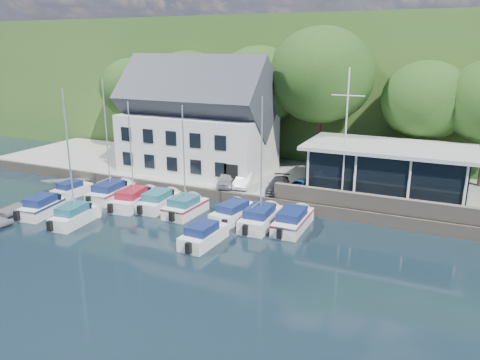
{
  "coord_description": "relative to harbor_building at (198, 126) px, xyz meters",
  "views": [
    {
      "loc": [
        15.53,
        -22.6,
        12.81
      ],
      "look_at": [
        0.96,
        9.0,
        2.81
      ],
      "focal_mm": 35.0,
      "sensor_mm": 36.0,
      "label": 1
    }
  ],
  "objects": [
    {
      "name": "ground",
      "position": [
        7.0,
        -16.5,
        -5.35
      ],
      "size": [
        180.0,
        180.0,
        0.0
      ],
      "primitive_type": "plane",
      "color": "black",
      "rests_on": "ground"
    },
    {
      "name": "quay",
      "position": [
        7.0,
        1.0,
        -4.85
      ],
      "size": [
        60.0,
        13.0,
        1.0
      ],
      "primitive_type": "cube",
      "color": "#9B9B96",
      "rests_on": "ground"
    },
    {
      "name": "quay_face",
      "position": [
        7.0,
        -5.5,
        -4.85
      ],
      "size": [
        60.0,
        0.3,
        1.0
      ],
      "primitive_type": "cube",
      "color": "#6A6155",
      "rests_on": "ground"
    },
    {
      "name": "hillside",
      "position": [
        7.0,
        45.5,
        2.65
      ],
      "size": [
        160.0,
        75.0,
        16.0
      ],
      "primitive_type": "cube",
      "color": "#325A21",
      "rests_on": "ground"
    },
    {
      "name": "field_patch",
      "position": [
        15.0,
        53.5,
        10.8
      ],
      "size": [
        50.0,
        30.0,
        0.3
      ],
      "primitive_type": "cube",
      "color": "#516231",
      "rests_on": "hillside"
    },
    {
      "name": "harbor_building",
      "position": [
        0.0,
        0.0,
        0.0
      ],
      "size": [
        14.4,
        8.2,
        8.7
      ],
      "primitive_type": null,
      "color": "silver",
      "rests_on": "quay"
    },
    {
      "name": "club_pavilion",
      "position": [
        18.0,
        -0.5,
        -2.3
      ],
      "size": [
        13.2,
        7.2,
        4.1
      ],
      "primitive_type": null,
      "color": "black",
      "rests_on": "quay"
    },
    {
      "name": "seawall",
      "position": [
        19.0,
        -5.1,
        -3.75
      ],
      "size": [
        18.0,
        0.5,
        1.2
      ],
      "primitive_type": "cube",
      "color": "#6A6155",
      "rests_on": "quay"
    },
    {
      "name": "gangway",
      "position": [
        -9.5,
        -7.5,
        -5.35
      ],
      "size": [
        1.2,
        6.0,
        1.4
      ],
      "primitive_type": null,
      "color": "silver",
      "rests_on": "ground"
    },
    {
      "name": "car_silver",
      "position": [
        4.99,
        -3.94,
        -3.76
      ],
      "size": [
        2.44,
        3.72,
        1.18
      ],
      "primitive_type": "imported",
      "rotation": [
        0.0,
        0.0,
        0.33
      ],
      "color": "#B8B8BD",
      "rests_on": "quay"
    },
    {
      "name": "car_white",
      "position": [
        6.54,
        -3.39,
        -3.74
      ],
      "size": [
        1.86,
        3.84,
        1.21
      ],
      "primitive_type": "imported",
      "rotation": [
        0.0,
        0.0,
        0.16
      ],
      "color": "white",
      "rests_on": "quay"
    },
    {
      "name": "car_dgrey",
      "position": [
        9.65,
        -3.53,
        -3.8
      ],
      "size": [
        2.12,
        4.01,
        1.11
      ],
      "primitive_type": "imported",
      "rotation": [
        0.0,
        0.0,
        0.15
      ],
      "color": "#29292D",
      "rests_on": "quay"
    },
    {
      "name": "car_blue",
      "position": [
        11.41,
        -3.28,
        -3.76
      ],
      "size": [
        2.31,
        3.7,
        1.18
      ],
      "primitive_type": "imported",
      "rotation": [
        0.0,
        0.0,
        -0.3
      ],
      "color": "#2B5283",
      "rests_on": "quay"
    },
    {
      "name": "flagpole",
      "position": [
        15.09,
        -3.68,
        0.8
      ],
      "size": [
        2.47,
        0.2,
        10.3
      ],
      "primitive_type": null,
      "color": "silver",
      "rests_on": "quay"
    },
    {
      "name": "tree_0",
      "position": [
        -11.93,
        5.84,
        0.92
      ],
      "size": [
        7.71,
        7.71,
        10.53
      ],
      "primitive_type": null,
      "color": "#18320F",
      "rests_on": "quay"
    },
    {
      "name": "tree_1",
      "position": [
        -4.68,
        6.19,
        1.35
      ],
      "size": [
        8.33,
        8.33,
        11.39
      ],
      "primitive_type": null,
      "color": "#18320F",
      "rests_on": "quay"
    },
    {
      "name": "tree_2",
      "position": [
        4.3,
        4.95,
        1.6
      ],
      "size": [
        8.7,
        8.7,
        11.9
      ],
      "primitive_type": null,
      "color": "#18320F",
      "rests_on": "quay"
    },
    {
      "name": "tree_3",
      "position": [
        10.66,
        4.91,
        2.49
      ],
      "size": [
        10.0,
        10.0,
        13.67
      ],
      "primitive_type": null,
      "color": "#18320F",
      "rests_on": "quay"
    },
    {
      "name": "tree_4",
      "position": [
        20.03,
        5.64,
        0.98
      ],
      "size": [
        7.79,
        7.79,
        10.65
      ],
      "primitive_type": null,
      "color": "#18320F",
      "rests_on": "quay"
    },
    {
      "name": "boat_r1_0",
      "position": [
        -7.53,
        -9.46,
        -1.25
      ],
      "size": [
        2.12,
        5.33,
        8.2
      ],
      "primitive_type": null,
      "rotation": [
        0.0,
        0.0,
        -0.09
      ],
      "color": "silver",
      "rests_on": "ground"
    },
    {
      "name": "boat_r1_1",
      "position": [
        -3.84,
        -8.67,
        -0.69
      ],
      "size": [
        2.75,
        6.91,
        9.32
      ],
      "primitive_type": null,
      "rotation": [
        0.0,
        0.0,
        0.08
      ],
      "color": "silver",
      "rests_on": "ground"
    },
    {
      "name": "boat_r1_2",
      "position": [
        -0.83,
        -9.41,
        -0.64
      ],
      "size": [
        2.92,
        7.05,
        9.42
      ],
      "primitive_type": null,
      "rotation": [
        0.0,
        0.0,
        0.12
      ],
      "color": "silver",
      "rests_on": "ground"
    },
    {
      "name": "boat_r1_3",
      "position": [
        1.28,
        -8.88,
        -4.62
      ],
      "size": [
        2.43,
        6.44,
        1.46
      ],
      "primitive_type": null,
      "rotation": [
        0.0,
        0.0,
        0.07
      ],
      "color": "silver",
      "rests_on": "ground"
    },
    {
      "name": "boat_r1_4",
      "position": [
        4.11,
        -9.38,
        -0.71
      ],
      "size": [
        2.46,
        5.74,
        9.27
      ],
      "primitive_type": null,
      "rotation": [
        0.0,
        0.0,
        -0.05
      ],
      "color": "silver",
      "rests_on": "ground"
    },
    {
      "name": "boat_r1_5",
      "position": [
        8.08,
        -8.8,
        -4.62
      ],
      "size": [
        2.87,
        6.67,
        1.47
      ],
      "primitive_type": null,
      "rotation": [
        0.0,
        0.0,
        -0.16
      ],
      "color": "silver",
      "rests_on": "ground"
    },
    {
      "name": "boat_r1_6",
      "position": [
        10.38,
        -9.11,
        -0.59
      ],
      "size": [
        2.33,
        6.86,
        9.53
      ],
      "primitive_type": null,
      "rotation": [
        0.0,
        0.0,
        0.03
      ],
      "color": "silver",
      "rests_on": "ground"
    },
    {
      "name": "boat_r1_7",
      "position": [
        12.71,
        -8.61,
        -4.59
      ],
      "size": [
        2.21,
        7.03,
        1.53
      ],
      "primitive_type": null,
      "rotation": [
        0.0,
        0.0,
        0.02
      ],
      "color": "silver",
      "rests_on": "ground"
    },
    {
      "name": "boat_r2_0",
      "position": [
        -6.09,
        -13.97,
        -4.57
      ],
      "size": [
        2.71,
        6.25,
        1.56
      ],
      "primitive_type": null,
      "rotation": [
        0.0,
        0.0,
        0.14
      ],
      "color": "silver",
      "rests_on": "ground"
    },
    {
      "name": "boat_r2_1",
      "position": [
        -2.37,
        -14.5,
        -0.72
      ],
      "size": [
        2.31,
        6.09,
        9.25
      ],
      "primitive_type": null,
      "rotation": [
        0.0,
        0.0,
        0.08
      ],
      "color": "silver",
      "rests_on": "ground"
    },
    {
      "name": "boat_r2_3",
      "position": [
        8.14,
        -13.71,
        -4.61
      ],
      "size": [
        2.18,
        5.77,
        1.48
      ],
      "primitive_type": null,
      "rotation": [
        0.0,
        0.0,
        -0.05
      ],
      "color": "silver",
      "rests_on": "ground"
    },
    {
      "name": "dinghy_0",
      "position": [
        -8.54,
        -14.93,
        -5.03
      ],
      "size": [
        1.93,
        2.89,
        0.63
      ],
      "primitive_type": null,
      "rotation": [
        0.0,
        0.0,
        0.11
      ],
      "color": "#37383C",
      "rests_on": "ground"
    }
  ]
}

